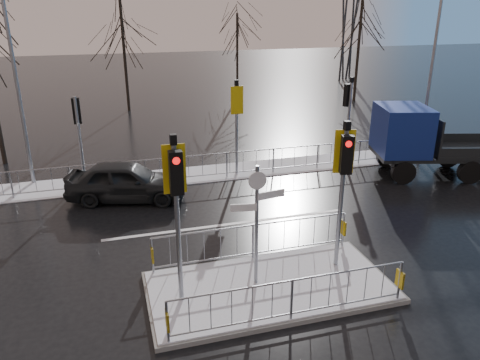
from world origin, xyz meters
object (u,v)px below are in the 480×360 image
object	(u,v)px
car_far_lane	(126,181)
street_lamp_right	(434,58)
flatbed_truck	(422,139)
traffic_island	(269,276)
street_lamp_left	(16,67)

from	to	relation	value
car_far_lane	street_lamp_right	size ratio (longest dim) A/B	0.52
flatbed_truck	street_lamp_right	distance (m)	4.21
street_lamp_right	traffic_island	bearing A→B (deg)	-141.27
traffic_island	street_lamp_right	distance (m)	14.14
flatbed_truck	street_lamp_right	size ratio (longest dim) A/B	0.82
car_far_lane	street_lamp_left	distance (m)	5.77
street_lamp_right	street_lamp_left	bearing A→B (deg)	176.63
street_lamp_right	flatbed_truck	bearing A→B (deg)	-128.68
traffic_island	street_lamp_left	world-z (taller)	street_lamp_left
car_far_lane	flatbed_truck	size ratio (longest dim) A/B	0.64
flatbed_truck	street_lamp_left	size ratio (longest dim) A/B	0.80
traffic_island	street_lamp_left	distance (m)	12.17
traffic_island	flatbed_truck	world-z (taller)	traffic_island
traffic_island	street_lamp_right	size ratio (longest dim) A/B	0.75
flatbed_truck	street_lamp_right	world-z (taller)	street_lamp_right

